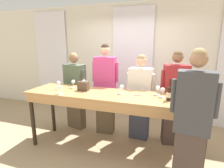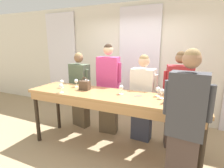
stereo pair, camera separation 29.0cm
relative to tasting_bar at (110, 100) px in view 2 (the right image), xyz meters
The scene contains 22 objects.
ground_plane 0.93m from the tasting_bar, 90.00° to the left, with size 18.00×18.00×0.00m, color tan.
wall_back 1.79m from the tasting_bar, 90.00° to the left, with size 12.00×0.06×2.80m.
curtain_panel_left 2.91m from the tasting_bar, 144.61° to the left, with size 0.99×0.03×2.69m.
curtain_panel_center 1.72m from the tasting_bar, 90.00° to the left, with size 0.99×0.03×2.69m.
tasting_bar is the anchor object (origin of this frame).
wine_bottle 0.94m from the tasting_bar, ahead, with size 0.08×0.08×0.31m.
handbag 0.56m from the tasting_bar, behind, with size 0.19×0.10×0.23m.
wine_glass_front_left 1.30m from the tasting_bar, ahead, with size 0.07×0.07×0.15m.
wine_glass_front_mid 0.85m from the tasting_bar, ahead, with size 0.07×0.07×0.15m.
wine_glass_front_right 0.62m from the tasting_bar, 158.58° to the left, with size 0.07×0.07×0.15m.
wine_glass_center_left 1.01m from the tasting_bar, behind, with size 0.07×0.07×0.15m.
wine_glass_center_mid 0.84m from the tasting_bar, 166.63° to the left, with size 0.07×0.07×0.15m.
wine_glass_center_right 0.29m from the tasting_bar, 28.02° to the left, with size 0.07×0.07×0.15m.
wine_glass_back_left 0.80m from the tasting_bar, 15.99° to the left, with size 0.07×0.07×0.15m.
wine_glass_back_mid 0.71m from the tasting_bar, 155.96° to the left, with size 0.07×0.07×0.15m.
wine_glass_back_right 0.85m from the tasting_bar, 162.81° to the right, with size 0.07×0.07×0.15m.
pen 0.47m from the tasting_bar, 10.79° to the left, with size 0.13×0.07×0.01m.
guest_olive_jacket 1.20m from the tasting_bar, 148.39° to the left, with size 0.57×0.31×1.66m.
guest_pink_top 0.70m from the tasting_bar, 116.93° to the left, with size 0.54×0.30×1.84m.
guest_cream_sweater 0.74m from the tasting_bar, 57.78° to the left, with size 0.54×0.28×1.66m.
guest_striped_shirt 1.19m from the tasting_bar, 31.74° to the left, with size 0.52×0.35×1.73m.
host_pouring 1.31m from the tasting_bar, 26.72° to the right, with size 0.49×0.25×1.80m.
Camera 2 is at (1.16, -2.50, 1.85)m, focal length 28.00 mm.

